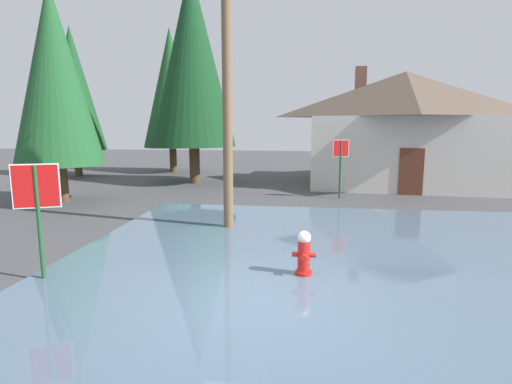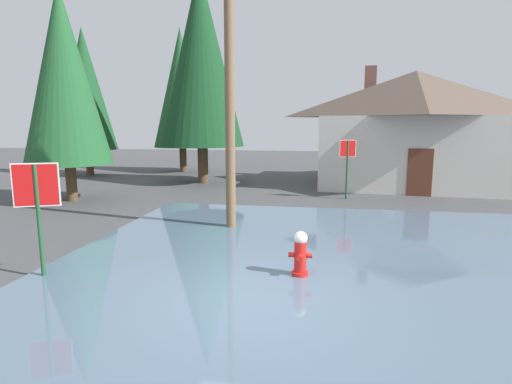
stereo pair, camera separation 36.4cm
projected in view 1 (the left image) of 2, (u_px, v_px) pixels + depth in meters
ground_plane at (254, 305)px, 7.12m from camera, size 80.00×80.00×0.10m
flood_puddle at (348, 265)px, 8.95m from camera, size 12.67×12.13×0.04m
lane_stop_bar at (243, 341)px, 5.84m from camera, size 3.77×0.63×0.01m
stop_sign_near at (37, 198)px, 7.86m from camera, size 0.79×0.35×2.29m
fire_hydrant at (304, 254)px, 8.26m from camera, size 0.47×0.40×0.94m
utility_pole at (227, 47)px, 11.36m from camera, size 1.60×0.28×9.82m
stop_sign_far at (341, 157)px, 16.73m from camera, size 0.65×0.25×2.38m
house at (403, 126)px, 20.71m from camera, size 9.81×8.34×5.98m
pine_tree_tall_left at (73, 89)px, 23.61m from camera, size 3.37×3.37×8.43m
pine_tree_mid_left at (171, 88)px, 25.38m from camera, size 3.50×3.50×8.74m
pine_tree_short_left at (192, 58)px, 20.39m from camera, size 4.21×4.21×10.52m
pine_tree_far_center at (54, 75)px, 15.42m from camera, size 3.27×3.27×8.16m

